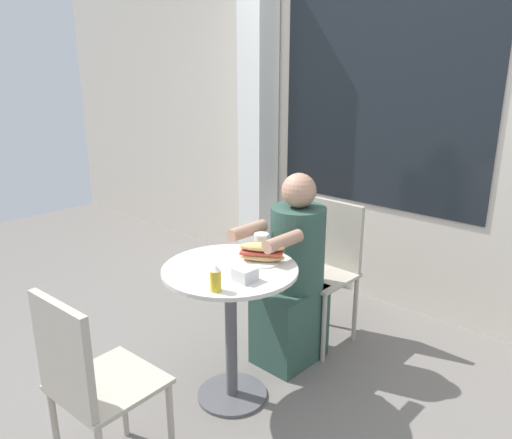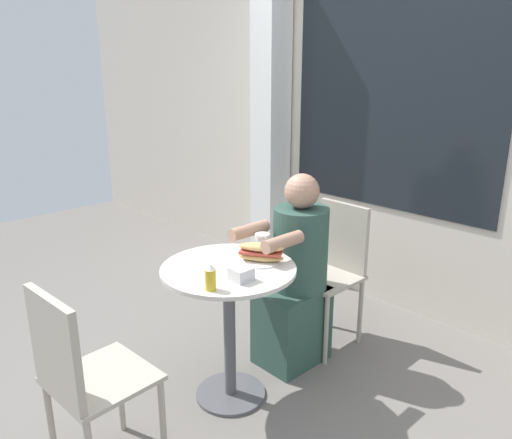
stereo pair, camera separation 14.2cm
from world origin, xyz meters
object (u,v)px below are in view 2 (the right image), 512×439
(seated_diner, at_px, (296,283))
(sandwich_on_plate, at_px, (261,253))
(cafe_table, at_px, (229,304))
(condiment_bottle, at_px, (210,277))
(empty_chair_across, at_px, (79,371))
(diner_chair, at_px, (334,261))
(drink_cup, at_px, (262,242))

(seated_diner, distance_m, sandwich_on_plate, 0.46)
(cafe_table, bearing_deg, condiment_bottle, -58.51)
(empty_chair_across, height_order, condiment_bottle, empty_chair_across)
(cafe_table, relative_size, condiment_bottle, 6.01)
(diner_chair, height_order, sandwich_on_plate, diner_chair)
(diner_chair, distance_m, condiment_bottle, 1.11)
(seated_diner, bearing_deg, empty_chair_across, 91.43)
(seated_diner, bearing_deg, drink_cup, 80.26)
(diner_chair, height_order, empty_chair_across, same)
(cafe_table, height_order, sandwich_on_plate, sandwich_on_plate)
(drink_cup, bearing_deg, cafe_table, -81.40)
(cafe_table, height_order, diner_chair, diner_chair)
(diner_chair, height_order, condiment_bottle, diner_chair)
(cafe_table, height_order, condiment_bottle, condiment_bottle)
(seated_diner, bearing_deg, sandwich_on_plate, 101.89)
(empty_chair_across, relative_size, sandwich_on_plate, 3.75)
(cafe_table, distance_m, sandwich_on_plate, 0.30)
(empty_chair_across, bearing_deg, cafe_table, 88.16)
(cafe_table, distance_m, drink_cup, 0.37)
(seated_diner, distance_m, empty_chair_across, 1.29)
(cafe_table, relative_size, diner_chair, 0.84)
(diner_chair, xyz_separation_m, condiment_bottle, (0.13, -1.07, 0.27))
(sandwich_on_plate, bearing_deg, condiment_bottle, -79.63)
(cafe_table, xyz_separation_m, empty_chair_across, (0.01, -0.79, -0.01))
(cafe_table, xyz_separation_m, seated_diner, (0.00, 0.50, -0.04))
(cafe_table, distance_m, condiment_bottle, 0.37)
(cafe_table, relative_size, empty_chair_across, 0.84)
(cafe_table, bearing_deg, drink_cup, 98.60)
(cafe_table, relative_size, drink_cup, 7.81)
(diner_chair, relative_size, condiment_bottle, 7.18)
(empty_chair_across, bearing_deg, drink_cup, 90.25)
(empty_chair_across, bearing_deg, sandwich_on_plate, 83.96)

